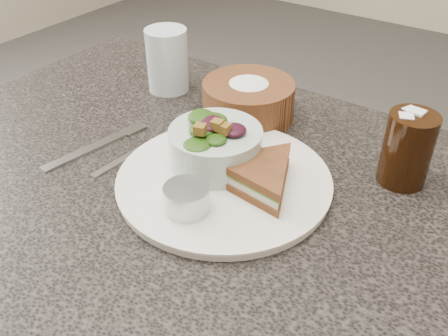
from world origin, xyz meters
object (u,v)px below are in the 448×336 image
dining_table (200,335)px  bread_basket (248,94)px  water_glass (167,60)px  cola_glass (408,145)px  salad_bowl (215,141)px  dressing_ramekin (187,199)px  dinner_plate (224,181)px  sandwich (259,176)px

dining_table → bread_basket: 0.46m
water_glass → dining_table: bearing=-43.5°
cola_glass → water_glass: cola_glass is taller
salad_bowl → dressing_ramekin: bearing=-74.0°
dressing_ramekin → cola_glass: cola_glass is taller
dining_table → bread_basket: bearing=98.6°
dinner_plate → sandwich: 0.06m
sandwich → salad_bowl: 0.09m
bread_basket → water_glass: size_ratio=1.34×
dining_table → water_glass: size_ratio=8.47×
dining_table → dressing_ramekin: size_ratio=16.53×
salad_bowl → water_glass: water_glass is taller
salad_bowl → dressing_ramekin: size_ratio=2.25×
sandwich → bread_basket: bearing=133.5°
dressing_ramekin → water_glass: size_ratio=0.51×
dressing_ramekin → cola_glass: 0.32m
dining_table → dinner_plate: 0.38m
dinner_plate → bread_basket: 0.21m
dressing_ramekin → bread_basket: 0.28m
sandwich → water_glass: water_glass is taller
dinner_plate → cola_glass: (0.20, 0.16, 0.05)m
salad_bowl → dressing_ramekin: (0.03, -0.11, -0.02)m
dressing_ramekin → cola_glass: (0.20, 0.24, 0.03)m
sandwich → cola_glass: cola_glass is taller
sandwich → cola_glass: (0.15, 0.15, 0.03)m
dining_table → salad_bowl: 0.43m
dressing_ramekin → cola_glass: size_ratio=0.51×
dressing_ramekin → water_glass: 0.38m
bread_basket → cola_glass: bearing=-6.0°
sandwich → dressing_ramekin: (-0.05, -0.09, -0.00)m
sandwich → salad_bowl: salad_bowl is taller
salad_bowl → bread_basket: size_ratio=0.86×
dinner_plate → cola_glass: cola_glass is taller
dinner_plate → bread_basket: bearing=112.6°
salad_bowl → cola_glass: (0.23, 0.13, 0.01)m
bread_basket → salad_bowl: bearing=-74.0°
bread_basket → water_glass: 0.19m
dinner_plate → sandwich: bearing=10.1°
dressing_ramekin → bread_basket: bread_basket is taller
bread_basket → cola_glass: cola_glass is taller
sandwich → dressing_ramekin: size_ratio=2.41×
dining_table → dressing_ramekin: 0.42m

